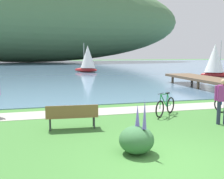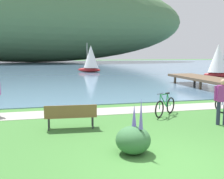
% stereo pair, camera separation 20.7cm
% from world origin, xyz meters
% --- Properties ---
extents(ground_plane, '(200.00, 200.00, 0.00)m').
position_xyz_m(ground_plane, '(0.00, 0.00, 0.00)').
color(ground_plane, '#3D7533').
extents(bay_water, '(180.00, 80.00, 0.04)m').
position_xyz_m(bay_water, '(0.00, 47.56, 0.02)').
color(bay_water, '#5B7F9E').
rests_on(bay_water, ground).
extents(distant_hillside, '(90.26, 28.00, 24.40)m').
position_xyz_m(distant_hillside, '(-6.64, 74.56, 12.24)').
color(distant_hillside, '#4C7047').
rests_on(distant_hillside, bay_water).
extents(shoreline_path, '(60.00, 1.50, 0.01)m').
position_xyz_m(shoreline_path, '(0.00, 6.05, 0.01)').
color(shoreline_path, '#A39E93').
rests_on(shoreline_path, ground).
extents(park_bench_near_camera, '(1.83, 0.61, 0.88)m').
position_xyz_m(park_bench_near_camera, '(-1.98, 3.53, 0.52)').
color(park_bench_near_camera, brown).
rests_on(park_bench_near_camera, ground).
extents(bicycle_beside_path, '(1.41, 1.16, 1.01)m').
position_xyz_m(bicycle_beside_path, '(2.10, 4.66, 0.40)').
color(bicycle_beside_path, black).
rests_on(bicycle_beside_path, ground).
extents(person_on_the_grass, '(0.57, 0.35, 1.71)m').
position_xyz_m(person_on_the_grass, '(3.50, 2.78, 0.98)').
color(person_on_the_grass, '#282D47').
rests_on(person_on_the_grass, ground).
extents(echium_bush_beside_closest, '(0.94, 0.94, 1.51)m').
position_xyz_m(echium_bush_beside_closest, '(-0.57, 0.83, 0.39)').
color(echium_bush_beside_closest, '#386B3D').
rests_on(echium_bush_beside_closest, ground).
extents(sailboat_nearest_to_shore, '(3.31, 2.85, 3.93)m').
position_xyz_m(sailboat_nearest_to_shore, '(14.89, 19.33, 1.89)').
color(sailboat_nearest_to_shore, '#B22323').
rests_on(sailboat_nearest_to_shore, bay_water).
extents(sailboat_toward_hillside, '(3.34, 2.96, 4.00)m').
position_xyz_m(sailboat_toward_hillside, '(3.02, 30.92, 1.92)').
color(sailboat_toward_hillside, '#B22323').
rests_on(sailboat_toward_hillside, bay_water).
extents(pier_dock, '(2.40, 10.00, 0.80)m').
position_xyz_m(pier_dock, '(9.00, 11.56, 0.69)').
color(pier_dock, brown).
rests_on(pier_dock, ground).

